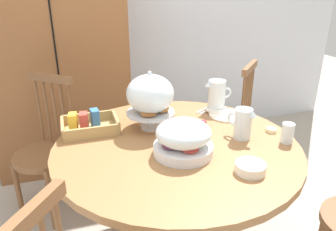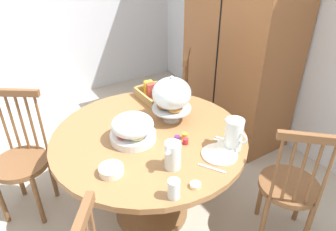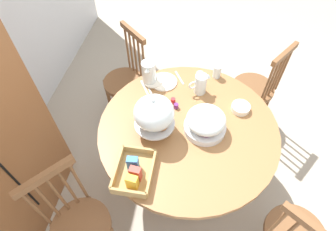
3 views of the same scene
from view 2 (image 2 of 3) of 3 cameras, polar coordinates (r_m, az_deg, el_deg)
The scene contains 23 objects.
ground_plane at distance 2.52m, azimuth -5.76°, elevation -19.13°, with size 10.00×10.00×0.00m, color #A89E8E.
wall_back at distance 2.97m, azimuth 27.17°, elevation 15.52°, with size 4.80×0.06×2.60m, color silver.
wooden_armoire at distance 3.16m, azimuth 13.04°, elevation 12.81°, with size 1.18×0.60×1.96m.
dining_table at distance 2.22m, azimuth -3.30°, elevation -7.56°, with size 1.31×1.31×0.74m.
windsor_chair_near_window at distance 2.57m, azimuth -25.07°, elevation -7.55°, with size 0.46×0.46×0.97m.
windsor_chair_facing_door at distance 2.27m, azimuth 21.28°, elevation -12.23°, with size 0.47×0.47×0.97m.
windsor_chair_far_side at distance 3.05m, azimuth 0.61°, elevation 2.08°, with size 0.47×0.47×0.97m.
pastry_stand_with_dome at distance 2.16m, azimuth 0.65°, elevation 3.75°, with size 0.28×0.28×0.34m.
fruit_platter_covered at distance 2.02m, azimuth -6.48°, elevation -2.37°, with size 0.30×0.30×0.18m.
orange_juice_pitcher at distance 1.97m, azimuth 11.88°, elevation -3.58°, with size 0.20×0.11×0.20m.
milk_pitcher at distance 1.79m, azimuth 0.87°, elevation -7.43°, with size 0.10×0.17×0.17m.
cereal_basket at distance 2.53m, azimuth -2.47°, elevation 3.97°, with size 0.32×0.24×0.12m.
china_plate_large at distance 1.94m, azimuth 9.37°, elevation -7.00°, with size 0.22×0.22×0.01m, color white.
china_plate_small at distance 2.00m, azimuth 10.86°, elevation -5.55°, with size 0.15×0.15×0.01m, color white.
cereal_bowl at distance 1.81m, azimuth -10.33°, elevation -9.77°, with size 0.14×0.14×0.04m, color white.
drinking_glass at distance 1.62m, azimuth 1.06°, elevation -13.25°, with size 0.06×0.06×0.11m, color silver.
butter_dish at distance 1.71m, azimuth 5.02°, elevation -12.55°, with size 0.06×0.06×0.02m, color beige.
jam_jar_strawberry at distance 2.00m, azimuth 3.23°, elevation -4.72°, with size 0.04×0.04×0.04m, color #B7282D.
jam_jar_apricot at distance 2.05m, azimuth 3.07°, elevation -3.73°, with size 0.04×0.04×0.04m, color orange.
jam_jar_grape at distance 2.03m, azimuth 1.66°, elevation -4.26°, with size 0.04×0.04×0.04m, color #5B2366.
table_knife at distance 2.05m, azimuth 10.63°, elevation -4.89°, with size 0.17×0.01×0.01m, color silver.
dinner_fork at distance 2.08m, azimuth 10.88°, elevation -4.45°, with size 0.17×0.01×0.01m, color silver.
soup_spoon at distance 1.84m, azimuth 7.95°, elevation -9.50°, with size 0.17×0.01×0.01m, color silver.
Camera 2 is at (1.48, -0.66, 1.93)m, focal length 33.42 mm.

